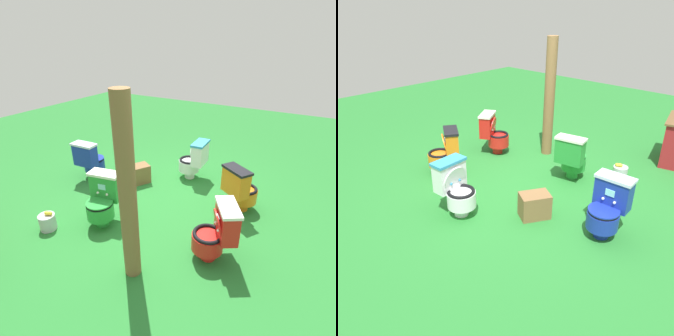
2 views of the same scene
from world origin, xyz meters
The scene contains 9 objects.
ground centered at (0.00, 0.00, 0.00)m, with size 14.00×14.00×0.00m, color #26752D.
toilet_orange centered at (-1.16, -0.53, 0.37)m, with size 0.61×0.63×0.73m.
toilet_green centered at (0.39, 0.67, 0.37)m, with size 0.49×0.56×0.73m.
toilet_red centered at (-1.20, 0.56, 0.37)m, with size 0.63×0.60×0.73m.
toilet_blue centered at (1.47, -0.19, 0.37)m, with size 0.45×0.52×0.73m.
toilet_white centered at (-0.14, -1.13, 0.37)m, with size 0.52×0.45×0.73m.
wooden_post centered at (-0.49, 1.21, 1.00)m, with size 0.18×0.18×2.00m, color brown.
small_crate centered at (0.65, -0.50, 0.16)m, with size 0.38×0.26×0.33m, color brown.
lemon_bucket centered at (0.95, 1.19, 0.12)m, with size 0.22×0.22×0.28m.
Camera 1 is at (-1.93, 2.92, 2.38)m, focal length 28.79 mm.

